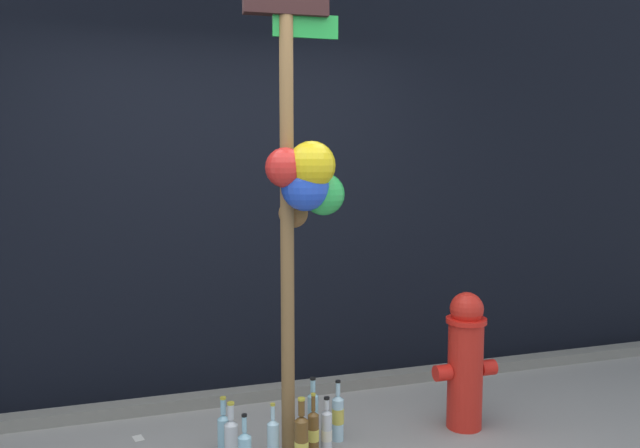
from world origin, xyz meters
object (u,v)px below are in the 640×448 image
at_px(bottle_1, 327,431).
at_px(bottle_0, 313,417).
at_px(bottle_2, 273,442).
at_px(bottle_7, 231,439).
at_px(bottle_6, 224,430).
at_px(fire_hydrant, 465,360).
at_px(bottle_5, 338,416).
at_px(memorial_post, 301,158).
at_px(bottle_3, 302,442).
at_px(bottle_8, 313,434).

bearing_deg(bottle_1, bottle_0, 109.54).
bearing_deg(bottle_2, bottle_7, 151.34).
bearing_deg(bottle_6, fire_hydrant, -5.47).
distance_m(bottle_5, bottle_6, 0.66).
distance_m(memorial_post, fire_hydrant, 1.62).
bearing_deg(bottle_6, bottle_1, -21.66).
height_order(bottle_0, bottle_6, bottle_0).
bearing_deg(bottle_6, bottle_3, -44.36).
height_order(bottle_0, bottle_1, bottle_0).
bearing_deg(bottle_7, memorial_post, -11.64).
distance_m(bottle_3, bottle_6, 0.50).
bearing_deg(fire_hydrant, bottle_5, 175.03).
bearing_deg(bottle_6, bottle_8, -28.86).
height_order(fire_hydrant, bottle_3, fire_hydrant).
bearing_deg(bottle_0, bottle_6, 169.22).
relative_size(fire_hydrant, bottle_1, 2.56).
relative_size(fire_hydrant, bottle_5, 2.33).
xyz_separation_m(bottle_1, bottle_7, (-0.52, 0.06, 0.00)).
bearing_deg(memorial_post, bottle_5, 30.70).
distance_m(bottle_0, bottle_5, 0.16).
xyz_separation_m(bottle_0, bottle_5, (0.16, 0.02, -0.03)).
bearing_deg(bottle_8, bottle_2, -176.65).
distance_m(memorial_post, bottle_1, 1.51).
relative_size(bottle_0, bottle_7, 1.19).
relative_size(bottle_3, bottle_6, 1.26).
xyz_separation_m(bottle_6, bottle_8, (0.45, -0.25, 0.02)).
height_order(memorial_post, bottle_8, memorial_post).
distance_m(bottle_1, bottle_6, 0.58).
height_order(bottle_2, bottle_3, bottle_3).
relative_size(bottle_0, bottle_1, 1.23).
bearing_deg(bottle_0, bottle_7, -173.39).
height_order(fire_hydrant, bottle_7, fire_hydrant).
bearing_deg(bottle_6, bottle_2, -49.74).
distance_m(fire_hydrant, bottle_6, 1.49).
bearing_deg(bottle_8, bottle_0, 73.37).
relative_size(memorial_post, bottle_1, 8.32).
distance_m(bottle_0, bottle_6, 0.51).
distance_m(bottle_3, bottle_5, 0.41).
relative_size(bottle_7, bottle_8, 0.91).
height_order(bottle_2, bottle_5, bottle_5).
height_order(memorial_post, bottle_0, memorial_post).
xyz_separation_m(memorial_post, bottle_3, (-0.04, -0.12, -1.48)).
bearing_deg(bottle_5, bottle_8, -139.04).
height_order(memorial_post, bottle_5, memorial_post).
bearing_deg(memorial_post, bottle_8, -19.77).
bearing_deg(bottle_1, fire_hydrant, 4.72).
distance_m(bottle_3, bottle_7, 0.39).
distance_m(memorial_post, bottle_8, 1.50).
height_order(bottle_3, bottle_8, bottle_3).
relative_size(bottle_3, bottle_8, 1.06).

